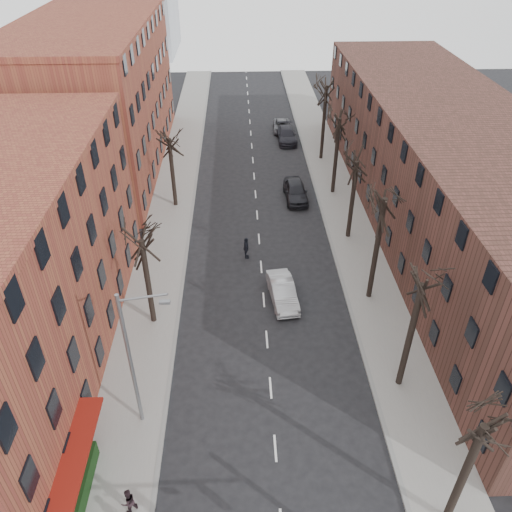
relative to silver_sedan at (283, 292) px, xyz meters
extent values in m
cube|color=gray|center=(-9.33, 15.06, -0.69)|extent=(4.00, 90.00, 0.15)
cube|color=gray|center=(6.67, 15.06, -0.69)|extent=(4.00, 90.00, 0.15)
cube|color=brown|center=(-17.33, 24.06, 6.23)|extent=(12.00, 28.00, 14.00)
cube|color=#4D2B24|center=(14.67, 10.06, 4.23)|extent=(12.00, 50.00, 10.00)
cube|color=maroon|center=(-10.73, -13.94, -0.77)|extent=(1.20, 7.00, 0.15)
cube|color=#173512|center=(-10.83, -14.94, -0.12)|extent=(0.80, 6.00, 1.00)
cylinder|color=slate|center=(-8.53, -9.94, 3.73)|extent=(0.20, 0.20, 9.00)
cylinder|color=slate|center=(-7.43, -9.94, 8.03)|extent=(2.39, 0.12, 0.46)
cube|color=slate|center=(-6.43, -9.94, 7.73)|extent=(0.50, 0.22, 0.14)
imported|color=#ABADB2|center=(0.00, 0.00, 0.00)|extent=(2.18, 4.82, 1.53)
imported|color=black|center=(2.47, 15.00, 0.09)|extent=(2.23, 5.13, 1.72)
imported|color=black|center=(2.89, 29.36, 0.01)|extent=(2.22, 5.34, 1.54)
imported|color=slate|center=(2.58, 32.66, -0.14)|extent=(2.26, 4.60, 1.26)
imported|color=black|center=(-8.33, -15.00, 0.13)|extent=(0.92, 0.89, 1.49)
imported|color=black|center=(-2.48, 5.36, 0.17)|extent=(0.52, 1.12, 1.87)
camera|label=1|loc=(-2.93, -27.39, 22.54)|focal=35.00mm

